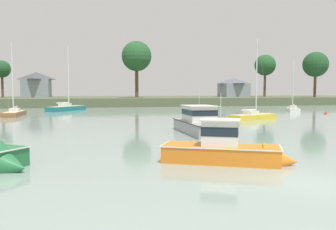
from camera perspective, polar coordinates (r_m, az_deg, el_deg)
ground_plane at (r=14.26m, az=22.70°, el=-10.31°), size 550.94×550.94×0.00m
far_shore_bank at (r=97.41m, az=-8.41°, el=2.43°), size 247.92×43.86×1.96m
sailboat_yellow at (r=43.53m, az=14.00°, el=-0.44°), size 7.20×4.66×10.40m
cruiser_grey at (r=29.18m, az=4.82°, el=-1.77°), size 2.74×8.49×4.58m
sailboat_teal at (r=64.02m, az=-16.60°, el=0.91°), size 6.78×8.48×12.16m
sailboat_white at (r=63.63m, az=20.14°, el=0.77°), size 4.40×6.57×9.44m
cruiser_orange at (r=16.82m, az=10.60°, el=-6.33°), size 6.50×4.48×4.04m
sailboat_wood at (r=52.78m, az=-24.27°, el=0.08°), size 2.02×7.43×10.67m
mooring_buoy_red at (r=58.68m, az=24.87°, el=0.27°), size 0.43×0.43×0.49m
shore_tree_inland_a at (r=106.96m, az=15.92°, el=7.97°), size 6.24×6.24×12.54m
shore_tree_center at (r=96.46m, az=-26.02°, el=6.86°), size 4.34×4.34×9.37m
shore_tree_left_mid at (r=87.14m, az=-5.27°, el=9.71°), size 7.51×7.51×14.15m
shore_tree_right at (r=100.66m, az=23.43°, el=7.73°), size 6.71×6.71×12.16m
cottage_near_water at (r=104.96m, az=10.92°, el=4.63°), size 8.19×7.82×5.64m
cottage_eastern at (r=102.32m, az=-21.09°, el=4.83°), size 7.62×10.05×6.92m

